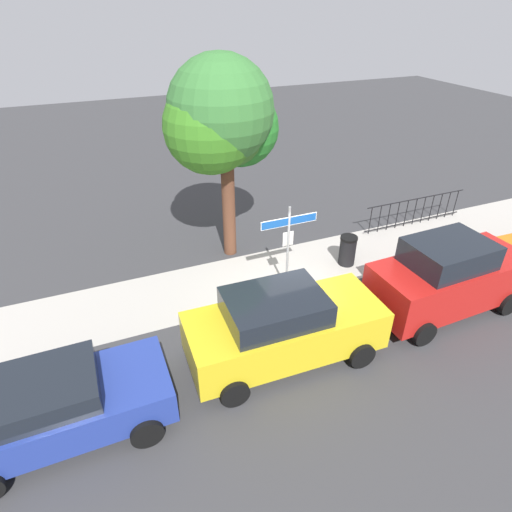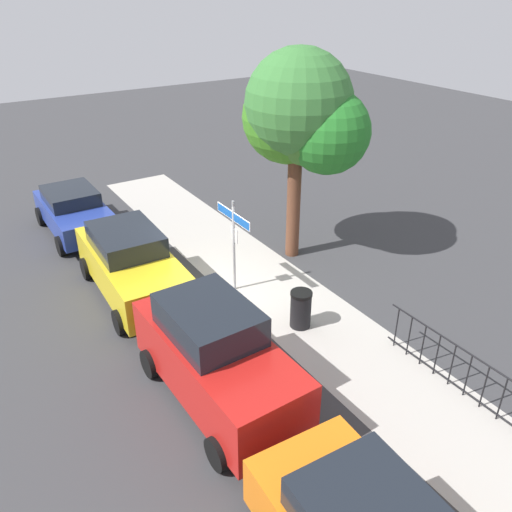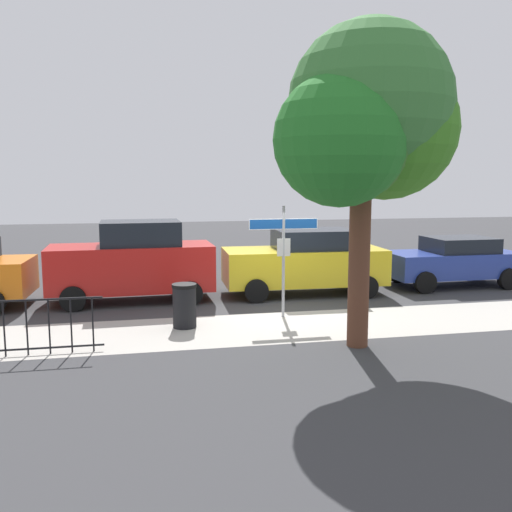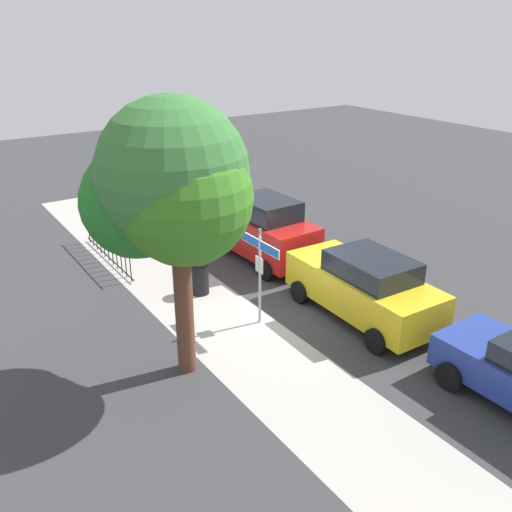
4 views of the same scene
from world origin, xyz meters
name	(u,v)px [view 3 (image 3 of 4)]	position (x,y,z in m)	size (l,w,h in m)	color
ground_plane	(281,312)	(0.00, 0.00, 0.00)	(60.00, 60.00, 0.00)	#38383A
sidewalk_strip	(206,331)	(2.00, 1.30, 0.00)	(24.00, 2.60, 0.00)	#AFA9A1
street_sign	(284,241)	(0.05, 0.40, 1.82)	(1.66, 0.07, 2.65)	#9EA0A5
shade_tree	(367,123)	(-0.79, 3.21, 4.30)	(3.65, 3.20, 6.18)	brown
car_blue	(453,261)	(-6.05, -2.30, 0.78)	(4.03, 2.02, 1.50)	navy
car_yellow	(306,262)	(-1.25, -2.06, 0.94)	(4.58, 2.13, 1.85)	gold
car_red	(133,262)	(3.55, -2.07, 1.07)	(4.34, 2.04, 2.17)	red
trash_bin	(184,306)	(2.44, 0.90, 0.49)	(0.55, 0.55, 0.98)	black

